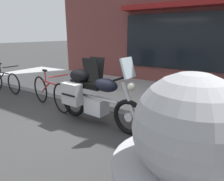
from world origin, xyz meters
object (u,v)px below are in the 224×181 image
Objects in this scene: parked_bicycle at (50,92)px; touring_motorcycle at (92,95)px; second_bicycle_by_cafe at (5,80)px; sandwich_board_sign at (94,74)px.

touring_motorcycle is at bearing -6.41° from parked_bicycle.
parked_bicycle is 2.39m from second_bicycle_by_cafe.
touring_motorcycle is at bearing -52.45° from sandwich_board_sign.
touring_motorcycle is 1.52m from parked_bicycle.
touring_motorcycle is at bearing -5.31° from second_bicycle_by_cafe.
parked_bicycle is (-1.49, 0.17, -0.22)m from touring_motorcycle.
sandwich_board_sign is (-1.39, 1.80, 0.00)m from touring_motorcycle.
sandwich_board_sign is 0.58× the size of second_bicycle_by_cafe.
second_bicycle_by_cafe is (-2.49, -1.44, -0.25)m from sandwich_board_sign.
touring_motorcycle is 1.25× the size of second_bicycle_by_cafe.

